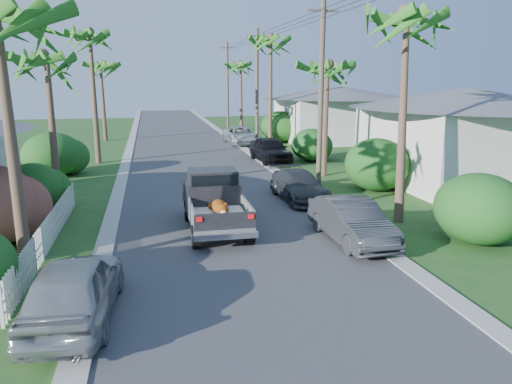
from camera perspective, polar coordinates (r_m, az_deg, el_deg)
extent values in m
plane|color=#254E1D|center=(12.26, 2.01, -12.54)|extent=(120.00, 120.00, 0.00)
cube|color=#38383A|center=(36.23, -7.60, 4.41)|extent=(8.00, 100.00, 0.02)
cube|color=#A5A39E|center=(36.16, -14.42, 4.14)|extent=(0.60, 100.00, 0.06)
cube|color=#A5A39E|center=(36.79, -0.89, 4.69)|extent=(0.60, 100.00, 0.06)
cylinder|color=black|center=(15.92, -6.83, -5.08)|extent=(0.28, 0.76, 0.76)
cylinder|color=black|center=(16.14, -0.79, -4.73)|extent=(0.28, 0.76, 0.76)
cylinder|color=black|center=(19.03, -7.74, -2.12)|extent=(0.28, 0.76, 0.76)
cylinder|color=black|center=(19.22, -2.68, -1.86)|extent=(0.28, 0.76, 0.76)
cube|color=gray|center=(16.55, -4.12, -3.45)|extent=(1.90, 2.40, 0.24)
cube|color=gray|center=(16.36, -7.34, -2.34)|extent=(0.06, 2.40, 0.55)
cube|color=gray|center=(16.59, -1.00, -2.01)|extent=(0.06, 2.40, 0.55)
cube|color=black|center=(15.34, -3.54, -3.36)|extent=(1.92, 0.08, 0.52)
cube|color=silver|center=(15.31, -3.43, -5.07)|extent=(1.98, 0.18, 0.18)
cube|color=red|center=(15.17, -6.51, -3.14)|extent=(0.18, 0.05, 0.14)
cube|color=red|center=(15.39, -0.57, -2.81)|extent=(0.18, 0.05, 0.14)
cube|color=black|center=(18.22, -4.95, -0.55)|extent=(1.94, 1.65, 1.10)
cube|color=black|center=(18.06, -5.00, 1.71)|extent=(1.70, 1.35, 0.55)
cube|color=black|center=(17.42, -4.72, 1.20)|extent=(1.60, 0.05, 0.45)
cube|color=black|center=(19.46, -5.40, -0.14)|extent=(1.94, 1.20, 0.80)
cube|color=white|center=(16.50, -4.13, -2.78)|extent=(1.70, 2.10, 0.16)
ellipsoid|color=orange|center=(16.52, -4.20, -1.69)|extent=(0.48, 1.25, 0.43)
sphere|color=orange|center=(15.78, -3.83, -2.08)|extent=(0.40, 0.40, 0.40)
ellipsoid|color=white|center=(16.54, -4.19, -2.02)|extent=(0.32, 0.86, 0.18)
imported|color=#333639|center=(16.60, 10.88, -3.30)|extent=(1.69, 4.34, 1.41)
imported|color=#303336|center=(22.03, 4.94, 0.69)|extent=(1.93, 4.42, 1.26)
imported|color=black|center=(32.07, 1.67, 4.85)|extent=(2.16, 4.76, 1.58)
imported|color=silver|center=(40.97, -1.67, 6.47)|extent=(2.60, 5.18, 1.41)
imported|color=#9FA2A6|center=(11.85, -20.05, -10.36)|extent=(2.04, 4.47, 1.49)
cone|color=brown|center=(14.28, -26.11, 4.48)|extent=(0.36, 0.71, 7.01)
cone|color=brown|center=(23.21, -22.24, 6.58)|extent=(0.36, 0.61, 6.21)
cone|color=brown|center=(32.93, -18.00, 10.05)|extent=(0.36, 0.36, 8.00)
cone|color=brown|center=(44.95, -17.07, 9.74)|extent=(0.36, 0.75, 6.51)
cone|color=brown|center=(19.07, 16.40, 7.81)|extent=(0.36, 0.73, 7.51)
cone|color=brown|center=(27.47, 7.94, 8.02)|extent=(0.36, 0.54, 6.01)
cone|color=brown|center=(37.82, 1.67, 11.10)|extent=(0.36, 0.36, 8.20)
cone|color=brown|center=(51.60, -1.73, 10.79)|extent=(0.36, 0.63, 6.81)
ellipsoid|color=#164E1E|center=(21.69, -24.22, 0.39)|extent=(2.40, 2.64, 2.00)
ellipsoid|color=#164E1E|center=(29.50, -22.25, 3.99)|extent=(3.20, 3.52, 2.40)
ellipsoid|color=#164E1E|center=(17.66, 24.18, -1.74)|extent=(2.80, 3.08, 2.30)
ellipsoid|color=#164E1E|center=(24.48, 13.64, 3.07)|extent=(3.00, 3.30, 2.50)
ellipsoid|color=#164E1E|center=(32.66, 6.36, 5.38)|extent=(2.60, 2.86, 2.10)
ellipsoid|color=#164E1E|center=(42.31, 2.75, 7.48)|extent=(3.20, 3.52, 2.60)
cube|color=white|center=(17.24, -22.54, -4.18)|extent=(0.10, 11.00, 1.00)
cube|color=silver|center=(27.84, 22.56, 4.95)|extent=(8.00, 9.00, 3.80)
cone|color=#595B60|center=(27.66, 22.99, 9.87)|extent=(6.48, 6.48, 1.00)
cube|color=silver|center=(43.80, 9.16, 8.17)|extent=(9.00, 8.00, 3.60)
cone|color=#595B60|center=(43.68, 9.27, 11.17)|extent=(6.48, 6.48, 1.00)
cylinder|color=brown|center=(25.16, 7.44, 11.03)|extent=(0.26, 0.26, 9.00)
cube|color=brown|center=(25.35, 7.71, 19.87)|extent=(1.60, 0.10, 0.10)
cylinder|color=brown|center=(39.63, 0.12, 11.76)|extent=(0.26, 0.26, 9.00)
cube|color=brown|center=(39.75, 0.12, 17.39)|extent=(1.60, 0.10, 0.10)
cylinder|color=brown|center=(54.38, -3.27, 12.04)|extent=(0.26, 0.26, 9.00)
cube|color=brown|center=(54.47, -3.33, 16.14)|extent=(1.60, 0.10, 0.10)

